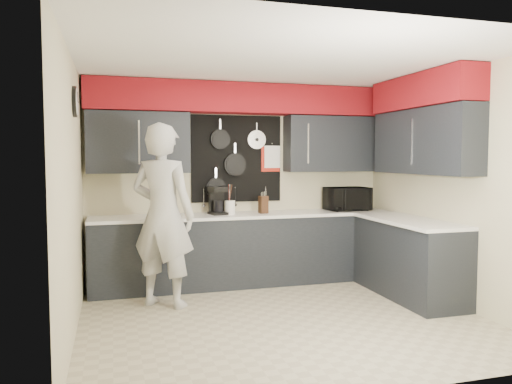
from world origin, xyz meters
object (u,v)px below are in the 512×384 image
object	(u,v)px
microwave	(347,199)
person	(163,215)
coffee_maker	(217,200)
utensil_crock	(230,207)
knife_block	(263,205)

from	to	relation	value
microwave	person	bearing A→B (deg)	-166.44
microwave	coffee_maker	xyz separation A→B (m)	(-1.80, 0.02, 0.03)
coffee_maker	person	bearing A→B (deg)	-149.23
utensil_crock	person	world-z (taller)	person
knife_block	coffee_maker	distance (m)	0.60
knife_block	coffee_maker	bearing A→B (deg)	165.27
microwave	utensil_crock	bearing A→B (deg)	179.02
microwave	person	xyz separation A→B (m)	(-2.56, -0.68, -0.07)
microwave	coffee_maker	bearing A→B (deg)	177.80
utensil_crock	coffee_maker	distance (m)	0.19
coffee_maker	knife_block	bearing A→B (deg)	-18.16
microwave	knife_block	distance (m)	1.21
person	utensil_crock	bearing A→B (deg)	-109.24
knife_block	person	world-z (taller)	person
microwave	utensil_crock	xyz separation A→B (m)	(-1.65, -0.01, -0.07)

